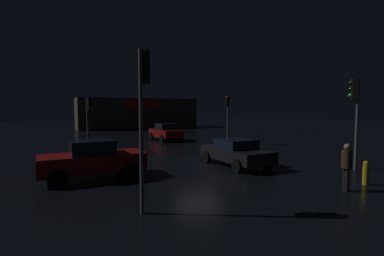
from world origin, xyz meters
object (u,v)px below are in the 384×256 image
(traffic_signal_main, at_px, (143,90))
(traffic_signal_cross_left, at_px, (89,113))
(car_far, at_px, (93,160))
(traffic_signal_opposite, at_px, (228,108))
(traffic_signal_cross_right, at_px, (355,104))
(car_near, at_px, (166,132))
(store_building, at_px, (137,113))
(car_crossing, at_px, (236,152))
(pedestrian, at_px, (347,164))
(fire_hydrant, at_px, (366,173))

(traffic_signal_main, relative_size, traffic_signal_cross_left, 1.24)
(traffic_signal_main, relative_size, car_far, 1.08)
(traffic_signal_opposite, height_order, traffic_signal_cross_right, traffic_signal_cross_right)
(traffic_signal_main, bearing_deg, traffic_signal_cross_right, 5.14)
(car_near, bearing_deg, store_building, 83.01)
(car_crossing, relative_size, pedestrian, 2.46)
(car_far, bearing_deg, pedestrian, -36.70)
(car_near, relative_size, car_far, 0.94)
(traffic_signal_main, bearing_deg, traffic_signal_cross_left, 90.56)
(store_building, distance_m, pedestrian, 35.61)
(traffic_signal_opposite, bearing_deg, traffic_signal_cross_right, -89.78)
(store_building, xyz_separation_m, traffic_signal_cross_right, (1.36, -33.39, 0.91))
(traffic_signal_opposite, distance_m, car_far, 13.44)
(store_building, distance_m, traffic_signal_opposite, 22.75)
(traffic_signal_cross_left, xyz_separation_m, fire_hydrant, (8.52, -13.14, -2.18))
(traffic_signal_opposite, relative_size, fire_hydrant, 4.30)
(traffic_signal_main, xyz_separation_m, fire_hydrant, (8.40, -0.99, -2.96))
(car_far, bearing_deg, traffic_signal_cross_right, -17.93)
(store_building, relative_size, traffic_signal_cross_right, 3.99)
(car_near, distance_m, car_crossing, 12.28)
(traffic_signal_opposite, relative_size, traffic_signal_cross_right, 0.93)
(car_far, bearing_deg, traffic_signal_main, -80.13)
(traffic_signal_cross_left, bearing_deg, car_near, 31.48)
(traffic_signal_cross_left, height_order, car_near, traffic_signal_cross_left)
(car_near, height_order, fire_hydrant, car_near)
(car_near, bearing_deg, car_crossing, -94.05)
(traffic_signal_cross_left, height_order, fire_hydrant, traffic_signal_cross_left)
(traffic_signal_cross_left, distance_m, pedestrian, 15.19)
(store_building, distance_m, traffic_signal_main, 35.54)
(car_near, height_order, car_crossing, car_near)
(traffic_signal_opposite, xyz_separation_m, traffic_signal_cross_right, (0.04, -10.68, 0.19))
(traffic_signal_cross_right, relative_size, car_far, 1.03)
(car_crossing, bearing_deg, pedestrian, -80.63)
(car_near, relative_size, pedestrian, 2.34)
(traffic_signal_main, xyz_separation_m, traffic_signal_cross_left, (-0.12, 12.15, -0.78))
(car_far, relative_size, pedestrian, 2.48)
(traffic_signal_cross_right, bearing_deg, car_near, 102.89)
(pedestrian, bearing_deg, traffic_signal_cross_right, 31.19)
(pedestrian, height_order, fire_hydrant, pedestrian)
(traffic_signal_main, height_order, traffic_signal_opposite, traffic_signal_main)
(traffic_signal_main, height_order, traffic_signal_cross_left, traffic_signal_main)
(traffic_signal_main, bearing_deg, store_building, 75.11)
(store_building, relative_size, traffic_signal_opposite, 4.31)
(traffic_signal_opposite, xyz_separation_m, car_far, (-11.25, -7.03, -2.13))
(car_near, distance_m, car_far, 14.17)
(store_building, relative_size, fire_hydrant, 18.53)
(car_crossing, xyz_separation_m, pedestrian, (0.89, -5.41, 0.28))
(traffic_signal_main, relative_size, car_crossing, 1.09)
(traffic_signal_cross_left, relative_size, pedestrian, 2.15)
(store_building, distance_m, fire_hydrant, 35.37)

